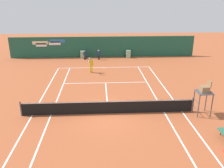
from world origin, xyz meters
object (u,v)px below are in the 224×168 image
Objects in this scene: umpire_chair at (204,92)px; player_on_baseline at (91,64)px; ball_kid_left_post at (99,54)px; ball_kid_right_post at (85,54)px; tennis_ball_by_sideline at (136,69)px.

umpire_chair is 1.34× the size of player_on_baseline.
player_on_baseline is at bearing 79.53° from ball_kid_left_post.
player_on_baseline is 5.74m from ball_kid_left_post.
ball_kid_right_post is at bearing -1.93° from ball_kid_left_post.
player_on_baseline is 1.41× the size of ball_kid_left_post.
player_on_baseline is 27.28× the size of tennis_ball_by_sideline.
ball_kid_right_post is at bearing 29.45° from umpire_chair.
ball_kid_left_post is at bearing 131.99° from tennis_ball_by_sideline.
ball_kid_left_post is at bearing -169.86° from ball_kid_right_post.
ball_kid_left_post reaches higher than ball_kid_right_post.
player_on_baseline reaches higher than tennis_ball_by_sideline.
player_on_baseline reaches higher than ball_kid_left_post.
ball_kid_right_post reaches higher than tennis_ball_by_sideline.
ball_kid_left_post reaches higher than tennis_ball_by_sideline.
player_on_baseline is 1.48× the size of ball_kid_right_post.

